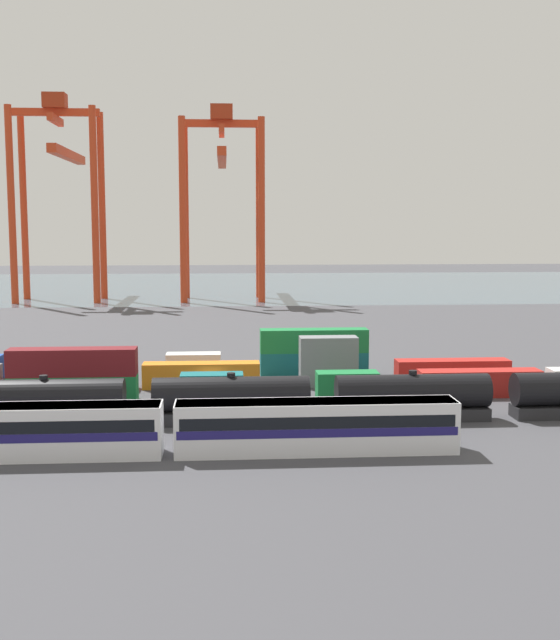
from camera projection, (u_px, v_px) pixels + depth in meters
name	position (u px, v px, depth m)	size (l,w,h in m)	color
ground_plane	(215.00, 337.00, 120.11)	(420.00, 420.00, 0.00)	#424247
harbour_water	(219.00, 286.00, 219.00)	(400.00, 110.00, 0.01)	#475B6B
passenger_train	(168.00, 427.00, 58.65)	(42.86, 3.14, 3.90)	silver
freight_tank_row	(323.00, 398.00, 68.71)	(60.42, 2.91, 4.37)	#232326
shipping_container_1	(73.00, 389.00, 76.25)	(12.10, 2.44, 2.60)	#197538
shipping_container_2	(73.00, 362.00, 75.94)	(12.10, 2.44, 2.60)	maroon
shipping_container_3	(212.00, 387.00, 77.17)	(6.04, 2.44, 2.60)	#146066
shipping_container_4	(347.00, 385.00, 78.08)	(6.04, 2.44, 2.60)	#197538
shipping_container_5	(479.00, 383.00, 78.99)	(12.10, 2.44, 2.60)	#AD211C
shipping_container_10	(72.00, 377.00, 82.25)	(12.10, 2.44, 2.60)	maroon
shipping_container_11	(201.00, 375.00, 83.17)	(12.10, 2.44, 2.60)	orange
shipping_container_12	(328.00, 373.00, 84.09)	(6.04, 2.44, 2.60)	slate
shipping_container_13	(328.00, 349.00, 83.77)	(6.04, 2.44, 2.60)	slate
shipping_container_14	(452.00, 372.00, 85.01)	(12.10, 2.44, 2.60)	#AD211C
shipping_container_16	(71.00, 366.00, 88.25)	(12.10, 2.44, 2.60)	maroon
shipping_container_17	(194.00, 365.00, 89.18)	(6.04, 2.44, 2.60)	silver
shipping_container_18	(314.00, 363.00, 90.11)	(12.10, 2.44, 2.60)	#146066
shipping_container_19	(314.00, 341.00, 89.80)	(12.10, 2.44, 2.60)	#197538
gantry_crane_west	(60.00, 176.00, 175.64)	(18.88, 36.46, 44.71)	red
gantry_crane_central	(222.00, 180.00, 179.04)	(18.38, 41.43, 42.64)	red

